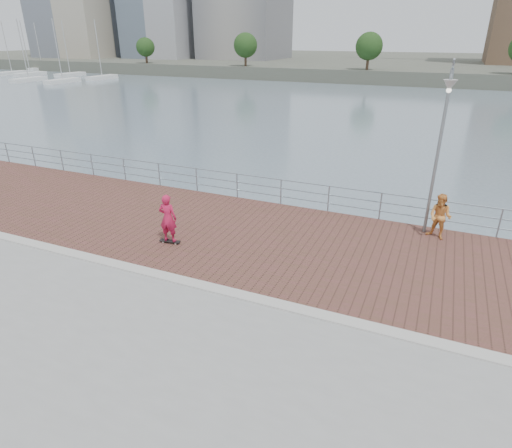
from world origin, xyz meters
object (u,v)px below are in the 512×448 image
at_px(skateboarder, 168,218).
at_px(bystander, 440,217).
at_px(street_lamp, 443,123).
at_px(guardrail, 304,192).

xyz_separation_m(skateboarder, bystander, (8.46, 4.12, -0.12)).
height_order(skateboarder, bystander, skateboarder).
bearing_deg(street_lamp, skateboarder, -152.87).
height_order(guardrail, skateboarder, skateboarder).
relative_size(street_lamp, bystander, 3.50).
bearing_deg(guardrail, bystander, -9.86).
bearing_deg(bystander, guardrail, -166.43).
relative_size(guardrail, skateboarder, 23.07).
bearing_deg(bystander, skateboarder, -130.58).
xyz_separation_m(guardrail, bystander, (5.22, -0.91, 0.14)).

